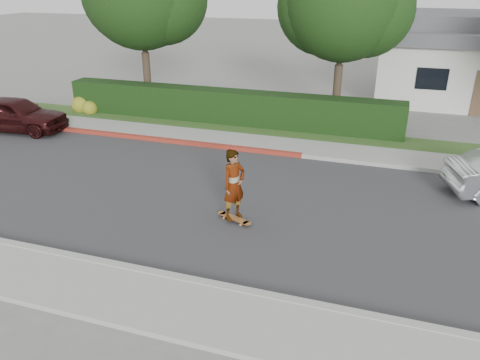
{
  "coord_description": "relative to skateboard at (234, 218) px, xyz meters",
  "views": [
    {
      "loc": [
        3.77,
        -11.59,
        6.03
      ],
      "look_at": [
        0.21,
        -0.68,
        1.0
      ],
      "focal_mm": 35.0,
      "sensor_mm": 36.0,
      "label": 1
    }
  ],
  "objects": [
    {
      "name": "skateboard",
      "position": [
        0.0,
        0.0,
        0.0
      ],
      "size": [
        1.1,
        0.61,
        0.1
      ],
      "rotation": [
        0.0,
        0.0,
        -0.38
      ],
      "color": "#DF8E3D",
      "rests_on": "ground"
    },
    {
      "name": "ground",
      "position": [
        -0.21,
        1.18,
        -0.1
      ],
      "size": [
        120.0,
        120.0,
        0.0
      ],
      "primitive_type": "plane",
      "color": "slate",
      "rests_on": "ground"
    },
    {
      "name": "sidewalk_near",
      "position": [
        -0.21,
        -3.82,
        -0.04
      ],
      "size": [
        60.0,
        1.6,
        0.12
      ],
      "primitive_type": "cube",
      "color": "gray",
      "rests_on": "ground"
    },
    {
      "name": "curb_red_section",
      "position": [
        -5.21,
        5.28,
        -0.02
      ],
      "size": [
        12.0,
        0.21,
        0.15
      ],
      "primitive_type": "cube",
      "color": "maroon",
      "rests_on": "ground"
    },
    {
      "name": "road",
      "position": [
        -0.21,
        1.18,
        -0.09
      ],
      "size": [
        60.0,
        8.0,
        0.01
      ],
      "primitive_type": "cube",
      "color": "#2D2D30",
      "rests_on": "ground"
    },
    {
      "name": "tree_center",
      "position": [
        1.28,
        10.37,
        4.81
      ],
      "size": [
        5.66,
        4.84,
        7.44
      ],
      "color": "#33261C",
      "rests_on": "ground"
    },
    {
      "name": "flowering_shrub",
      "position": [
        -10.22,
        7.92,
        0.24
      ],
      "size": [
        1.4,
        1.0,
        0.9
      ],
      "color": "#2D4C19",
      "rests_on": "ground"
    },
    {
      "name": "hedge",
      "position": [
        -3.21,
        8.38,
        0.65
      ],
      "size": [
        15.0,
        1.0,
        1.5
      ],
      "primitive_type": "cube",
      "color": "black",
      "rests_on": "ground"
    },
    {
      "name": "planting_strip",
      "position": [
        -0.21,
        7.78,
        -0.05
      ],
      "size": [
        60.0,
        1.6,
        0.1
      ],
      "primitive_type": "cube",
      "color": "#2D4C1E",
      "rests_on": "ground"
    },
    {
      "name": "curb_near",
      "position": [
        -0.21,
        -2.92,
        -0.02
      ],
      "size": [
        60.0,
        0.2,
        0.15
      ],
      "primitive_type": "cube",
      "color": "#9E9E99",
      "rests_on": "ground"
    },
    {
      "name": "curb_far",
      "position": [
        -0.21,
        5.28,
        -0.02
      ],
      "size": [
        60.0,
        0.2,
        0.15
      ],
      "primitive_type": "cube",
      "color": "#9E9E99",
      "rests_on": "ground"
    },
    {
      "name": "car_maroon",
      "position": [
        -11.23,
        4.68,
        0.63
      ],
      "size": [
        4.4,
        2.1,
        1.45
      ],
      "primitive_type": "imported",
      "rotation": [
        0.0,
        0.0,
        1.66
      ],
      "color": "black",
      "rests_on": "ground"
    },
    {
      "name": "skateboarder",
      "position": [
        -0.0,
        0.0,
        0.97
      ],
      "size": [
        0.74,
        0.83,
        1.92
      ],
      "primitive_type": "imported",
      "rotation": [
        0.0,
        0.0,
        1.06
      ],
      "color": "white",
      "rests_on": "skateboard"
    },
    {
      "name": "sidewalk_far",
      "position": [
        -0.21,
        6.18,
        -0.04
      ],
      "size": [
        60.0,
        1.6,
        0.12
      ],
      "primitive_type": "cube",
      "color": "gray",
      "rests_on": "ground"
    }
  ]
}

